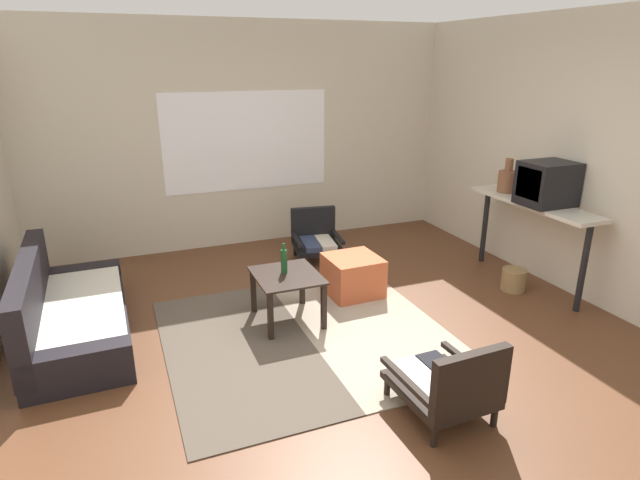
{
  "coord_description": "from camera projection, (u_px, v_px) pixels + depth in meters",
  "views": [
    {
      "loc": [
        -1.56,
        -3.32,
        2.25
      ],
      "look_at": [
        0.04,
        0.68,
        0.76
      ],
      "focal_mm": 29.46,
      "sensor_mm": 36.0,
      "label": 1
    }
  ],
  "objects": [
    {
      "name": "ottoman_orange",
      "position": [
        353.0,
        276.0,
        5.25
      ],
      "size": [
        0.52,
        0.52,
        0.4
      ],
      "primitive_type": "cube",
      "rotation": [
        0.0,
        0.0,
        0.03
      ],
      "color": "#BC5633",
      "rests_on": "ground"
    },
    {
      "name": "wicker_basket",
      "position": [
        514.0,
        280.0,
        5.36
      ],
      "size": [
        0.24,
        0.24,
        0.23
      ],
      "primitive_type": "cylinder",
      "color": "olive",
      "rests_on": "ground"
    },
    {
      "name": "side_wall_right",
      "position": [
        592.0,
        160.0,
        4.96
      ],
      "size": [
        0.12,
        6.6,
        2.7
      ],
      "primitive_type": "cube",
      "color": "beige",
      "rests_on": "ground"
    },
    {
      "name": "far_wall_with_window",
      "position": [
        246.0,
        136.0,
        6.44
      ],
      "size": [
        5.6,
        0.13,
        2.7
      ],
      "color": "beige",
      "rests_on": "ground"
    },
    {
      "name": "area_rug",
      "position": [
        306.0,
        336.0,
        4.49
      ],
      "size": [
        2.34,
        2.28,
        0.01
      ],
      "color": "#4C4238",
      "rests_on": "ground"
    },
    {
      "name": "glass_bottle",
      "position": [
        284.0,
        260.0,
        4.63
      ],
      "size": [
        0.06,
        0.06,
        0.27
      ],
      "color": "#194723",
      "rests_on": "coffee_table"
    },
    {
      "name": "ground_plane",
      "position": [
        347.0,
        356.0,
        4.2
      ],
      "size": [
        7.8,
        7.8,
        0.0
      ],
      "primitive_type": "plane",
      "color": "#56331E"
    },
    {
      "name": "armchair_by_window",
      "position": [
        316.0,
        237.0,
        6.19
      ],
      "size": [
        0.61,
        0.61,
        0.58
      ],
      "color": "black",
      "rests_on": "ground"
    },
    {
      "name": "couch",
      "position": [
        69.0,
        315.0,
        4.41
      ],
      "size": [
        0.8,
        1.87,
        0.72
      ],
      "color": "black",
      "rests_on": "ground"
    },
    {
      "name": "armchair_striped_foreground",
      "position": [
        449.0,
        384.0,
        3.4
      ],
      "size": [
        0.57,
        0.66,
        0.6
      ],
      "color": "black",
      "rests_on": "ground"
    },
    {
      "name": "clay_vase",
      "position": [
        507.0,
        180.0,
        5.6
      ],
      "size": [
        0.2,
        0.2,
        0.36
      ],
      "color": "brown",
      "rests_on": "console_shelf"
    },
    {
      "name": "crt_television",
      "position": [
        547.0,
        184.0,
        5.09
      ],
      "size": [
        0.48,
        0.4,
        0.42
      ],
      "color": "black",
      "rests_on": "console_shelf"
    },
    {
      "name": "coffee_table",
      "position": [
        287.0,
        284.0,
        4.65
      ],
      "size": [
        0.56,
        0.63,
        0.45
      ],
      "color": "black",
      "rests_on": "ground"
    },
    {
      "name": "console_shelf",
      "position": [
        533.0,
        212.0,
        5.32
      ],
      "size": [
        0.37,
        1.52,
        0.89
      ],
      "color": "beige",
      "rests_on": "ground"
    }
  ]
}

